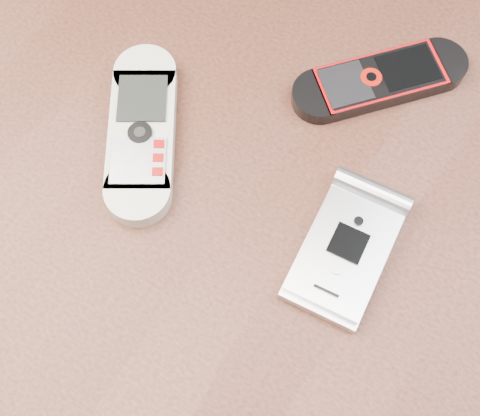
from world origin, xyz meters
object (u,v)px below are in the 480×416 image
at_px(nokia_black_red, 380,80).
at_px(nokia_white, 142,131).
at_px(motorola_razr, 345,251).
at_px(table, 235,256).

bearing_deg(nokia_black_red, nokia_white, -92.64).
bearing_deg(nokia_black_red, motorola_razr, -31.29).
bearing_deg(nokia_white, motorola_razr, -32.76).
height_order(table, motorola_razr, motorola_razr).
height_order(nokia_white, nokia_black_red, nokia_white).
bearing_deg(nokia_white, nokia_black_red, 14.33).
relative_size(nokia_white, motorola_razr, 1.34).
bearing_deg(table, nokia_black_red, 76.24).
xyz_separation_m(table, motorola_razr, (0.08, 0.01, 0.11)).
relative_size(table, nokia_white, 8.01).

